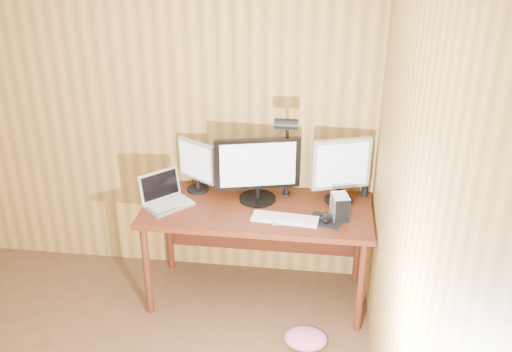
% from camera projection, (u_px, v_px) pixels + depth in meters
% --- Properties ---
extents(desk, '(1.60, 0.70, 0.75)m').
position_uv_depth(desk, '(258.00, 218.00, 4.11)').
color(desk, '#4D1F10').
rests_on(desk, floor).
extents(monitor_center, '(0.59, 0.26, 0.47)m').
position_uv_depth(monitor_center, '(258.00, 169.00, 4.00)').
color(monitor_center, black).
rests_on(monitor_center, desk).
extents(monitor_left, '(0.31, 0.21, 0.39)m').
position_uv_depth(monitor_left, '(197.00, 165.00, 4.16)').
color(monitor_left, black).
rests_on(monitor_left, desk).
extents(monitor_right, '(0.41, 0.20, 0.48)m').
position_uv_depth(monitor_right, '(341.00, 168.00, 3.98)').
color(monitor_right, black).
rests_on(monitor_right, desk).
extents(laptop, '(0.39, 0.40, 0.23)m').
position_uv_depth(laptop, '(165.00, 196.00, 4.03)').
color(laptop, silver).
rests_on(laptop, desk).
extents(keyboard, '(0.46, 0.18, 0.02)m').
position_uv_depth(keyboard, '(285.00, 219.00, 3.83)').
color(keyboard, white).
rests_on(keyboard, desk).
extents(mousepad, '(0.27, 0.24, 0.00)m').
position_uv_depth(mousepad, '(326.00, 220.00, 3.83)').
color(mousepad, black).
rests_on(mousepad, desk).
extents(mouse, '(0.11, 0.14, 0.04)m').
position_uv_depth(mouse, '(326.00, 218.00, 3.82)').
color(mouse, black).
rests_on(mouse, mousepad).
extents(hard_drive, '(0.14, 0.17, 0.17)m').
position_uv_depth(hard_drive, '(340.00, 207.00, 3.83)').
color(hard_drive, silver).
rests_on(hard_drive, desk).
extents(phone, '(0.07, 0.10, 0.01)m').
position_uv_depth(phone, '(274.00, 221.00, 3.81)').
color(phone, silver).
rests_on(phone, desk).
extents(speaker, '(0.05, 0.05, 0.12)m').
position_uv_depth(speaker, '(365.00, 188.00, 4.14)').
color(speaker, black).
rests_on(speaker, desk).
extents(desk_lamp, '(0.16, 0.23, 0.69)m').
position_uv_depth(desk_lamp, '(287.00, 146.00, 3.91)').
color(desk_lamp, black).
rests_on(desk_lamp, desk).
extents(fabric_pile, '(0.35, 0.32, 0.09)m').
position_uv_depth(fabric_pile, '(306.00, 339.00, 3.81)').
color(fabric_pile, '#CF648F').
rests_on(fabric_pile, floor).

